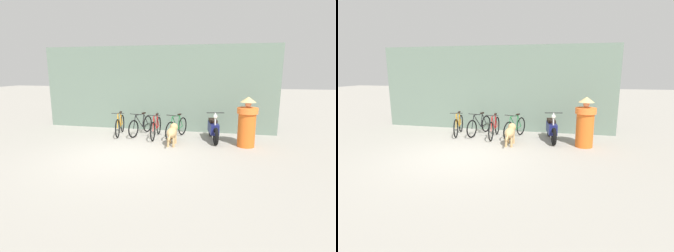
{
  "view_description": "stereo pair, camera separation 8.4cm",
  "coord_description": "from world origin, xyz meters",
  "views": [
    {
      "loc": [
        2.75,
        -6.7,
        2.4
      ],
      "look_at": [
        1.02,
        1.32,
        0.65
      ],
      "focal_mm": 28.0,
      "sensor_mm": 36.0,
      "label": 1
    },
    {
      "loc": [
        2.84,
        -6.68,
        2.4
      ],
      "look_at": [
        1.02,
        1.32,
        0.65
      ],
      "focal_mm": 28.0,
      "sensor_mm": 36.0,
      "label": 2
    }
  ],
  "objects": [
    {
      "name": "bicycle_0",
      "position": [
        -1.07,
        2.38,
        0.37
      ],
      "size": [
        0.48,
        1.61,
        0.89
      ],
      "rotation": [
        0.0,
        0.0,
        -1.37
      ],
      "color": "black",
      "rests_on": "ground"
    },
    {
      "name": "shop_wall_back",
      "position": [
        0.0,
        3.55,
        1.67
      ],
      "size": [
        9.47,
        0.2,
        3.35
      ],
      "color": "slate",
      "rests_on": "ground"
    },
    {
      "name": "bicycle_3",
      "position": [
        1.1,
        2.39,
        0.36
      ],
      "size": [
        0.58,
        1.58,
        0.88
      ],
      "rotation": [
        0.0,
        0.0,
        -1.87
      ],
      "color": "black",
      "rests_on": "ground"
    },
    {
      "name": "bicycle_2",
      "position": [
        0.37,
        2.26,
        0.36
      ],
      "size": [
        0.46,
        1.67,
        0.88
      ],
      "rotation": [
        0.0,
        0.0,
        -1.53
      ],
      "color": "black",
      "rests_on": "ground"
    },
    {
      "name": "ground_plane",
      "position": [
        0.0,
        0.0,
        0.0
      ],
      "size": [
        60.0,
        60.0,
        0.0
      ],
      "primitive_type": "plane",
      "color": "#9E998E"
    },
    {
      "name": "person_in_robes",
      "position": [
        3.48,
        1.75,
        0.79
      ],
      "size": [
        0.83,
        0.83,
        1.6
      ],
      "rotation": [
        0.0,
        0.0,
        3.5
      ],
      "color": "orange",
      "rests_on": "ground"
    },
    {
      "name": "stray_dog",
      "position": [
        1.13,
        1.48,
        0.42
      ],
      "size": [
        0.35,
        1.29,
        0.65
      ],
      "rotation": [
        0.0,
        0.0,
        1.62
      ],
      "color": "tan",
      "rests_on": "ground"
    },
    {
      "name": "motorcycle",
      "position": [
        2.41,
        2.29,
        0.41
      ],
      "size": [
        0.58,
        1.78,
        1.04
      ],
      "rotation": [
        0.0,
        0.0,
        -1.38
      ],
      "color": "black",
      "rests_on": "ground"
    },
    {
      "name": "bicycle_1",
      "position": [
        -0.3,
        2.55,
        0.35
      ],
      "size": [
        0.52,
        1.64,
        0.85
      ],
      "rotation": [
        0.0,
        0.0,
        -1.8
      ],
      "color": "black",
      "rests_on": "ground"
    }
  ]
}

